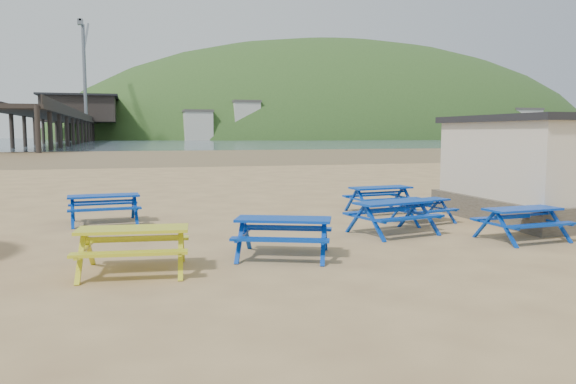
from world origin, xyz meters
name	(u,v)px	position (x,y,z in m)	size (l,w,h in m)	color
ground	(263,240)	(0.00, 0.00, 0.00)	(400.00, 400.00, 0.00)	tan
wet_sand	(156,155)	(0.00, 55.00, 0.00)	(400.00, 400.00, 0.00)	olive
sea	(139,141)	(0.00, 170.00, 0.01)	(400.00, 400.00, 0.00)	#4C5F6D
picnic_table_blue_a	(104,209)	(-3.88, 3.71, 0.42)	(2.10, 1.74, 0.83)	#052D97
picnic_table_blue_b	(381,200)	(4.85, 3.58, 0.43)	(2.19, 1.84, 0.85)	#052D97
picnic_table_blue_c	(422,211)	(5.09, 1.26, 0.35)	(1.93, 1.71, 0.69)	#052D97
picnic_table_blue_d	(283,238)	(-0.04, -2.02, 0.42)	(2.45, 2.24, 0.84)	#052D97
picnic_table_blue_e	(522,224)	(6.11, -1.81, 0.40)	(2.03, 1.69, 0.80)	#052D97
picnic_table_blue_f	(393,218)	(3.43, -0.16, 0.43)	(2.36, 2.06, 0.86)	#052D97
picnic_table_yellow	(134,250)	(-3.11, -2.52, 0.43)	(2.21, 1.87, 0.85)	#D1C70C
pier	(80,124)	(-17.99, 178.23, 5.46)	(24.00, 220.00, 39.29)	black
headland_town	(338,160)	(90.00, 229.68, -9.91)	(264.00, 144.00, 108.00)	#2D4C1E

